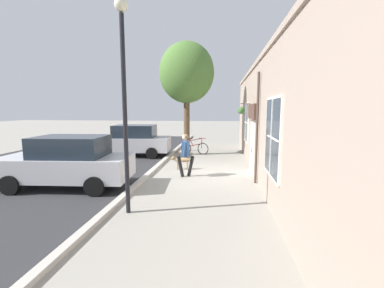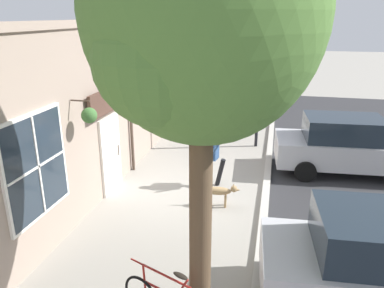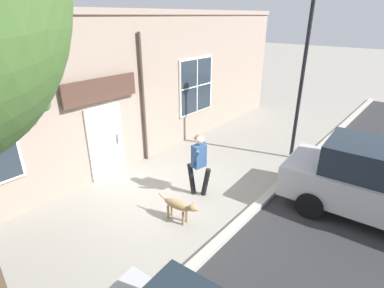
{
  "view_description": "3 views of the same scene",
  "coord_description": "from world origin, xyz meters",
  "views": [
    {
      "loc": [
        -0.89,
        10.34,
        2.66
      ],
      "look_at": [
        0.1,
        1.85,
        1.48
      ],
      "focal_mm": 24.0,
      "sensor_mm": 36.0,
      "label": 1
    },
    {
      "loc": [
        2.08,
        -9.04,
        4.61
      ],
      "look_at": [
        -0.22,
        1.07,
        1.02
      ],
      "focal_mm": 35.0,
      "sensor_mm": 36.0,
      "label": 2
    },
    {
      "loc": [
        4.66,
        -4.73,
        4.33
      ],
      "look_at": [
        -0.3,
        1.26,
        0.98
      ],
      "focal_mm": 28.0,
      "sensor_mm": 36.0,
      "label": 3
    }
  ],
  "objects": [
    {
      "name": "dog_on_leash",
      "position": [
        0.87,
        -0.6,
        0.41
      ],
      "size": [
        1.12,
        0.29,
        0.61
      ],
      "color": "#997A51",
      "rests_on": "ground_plane"
    },
    {
      "name": "pedestrian_walking",
      "position": [
        0.51,
        0.55,
        1.01
      ],
      "size": [
        0.7,
        0.6,
        1.69
      ],
      "color": "black",
      "rests_on": "ground_plane"
    },
    {
      "name": "parked_car_mid_block",
      "position": [
        4.28,
        2.39,
        0.88
      ],
      "size": [
        4.41,
        2.16,
        1.75
      ],
      "color": "#B7B7BC",
      "rests_on": "ground_plane"
    },
    {
      "name": "curb_and_road",
      "position": [
        5.85,
        0.0,
        0.02
      ],
      "size": [
        10.1,
        28.0,
        0.12
      ],
      "color": "#B2ADA3",
      "rests_on": "ground_plane"
    },
    {
      "name": "storefront_facade",
      "position": [
        -2.34,
        -0.0,
        2.26
      ],
      "size": [
        0.95,
        18.0,
        4.51
      ],
      "color": "gray",
      "rests_on": "ground_plane"
    },
    {
      "name": "ground_plane",
      "position": [
        0.0,
        0.0,
        0.0
      ],
      "size": [
        90.0,
        90.0,
        0.0
      ],
      "primitive_type": "plane",
      "color": "gray"
    },
    {
      "name": "parked_car_nearest_curb",
      "position": [
        4.12,
        -3.53,
        0.88
      ],
      "size": [
        4.41,
        2.16,
        1.75
      ],
      "color": "#B7B7BC",
      "rests_on": "ground_plane"
    },
    {
      "name": "leaning_bicycle",
      "position": [
        0.7,
        -4.54,
        0.38
      ],
      "size": [
        1.69,
        0.48,
        1.01
      ],
      "color": "black",
      "rests_on": "ground_plane"
    },
    {
      "name": "fire_hydrant",
      "position": [
        1.43,
        -5.53,
        0.4
      ],
      "size": [
        0.34,
        0.2,
        0.77
      ],
      "color": "red",
      "rests_on": "ground_plane"
    },
    {
      "name": "street_lamp",
      "position": [
        1.48,
        4.25,
        3.37
      ],
      "size": [
        0.32,
        0.32,
        5.21
      ],
      "color": "black",
      "rests_on": "ground_plane"
    },
    {
      "name": "street_tree_by_curb",
      "position": [
        1.07,
        -4.34,
        4.56
      ],
      "size": [
        3.08,
        2.77,
        6.35
      ],
      "color": "brown",
      "rests_on": "ground_plane"
    }
  ]
}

